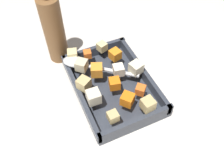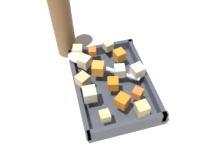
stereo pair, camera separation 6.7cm
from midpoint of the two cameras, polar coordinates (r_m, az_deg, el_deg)
The scene contains 19 objects.
ground_plane at distance 0.72m, azimuth 2.66°, elevation -2.29°, with size 4.00×4.00×0.00m, color beige.
baking_dish at distance 0.70m, azimuth 2.72°, elevation -2.41°, with size 0.29×0.21×0.05m.
carrot_chunk_far_left at distance 0.68m, azimuth -0.49°, elevation 1.85°, with size 0.03×0.03×0.03m, color orange.
carrot_chunk_corner_sw at distance 0.65m, azimuth 3.18°, elevation -1.78°, with size 0.03×0.03×0.03m, color orange.
carrot_chunk_mid_right at distance 0.72m, azimuth 4.42°, elevation 5.01°, with size 0.03×0.03×0.03m, color orange.
carrot_chunk_corner_ne at distance 0.62m, azimuth 6.00°, elevation -5.76°, with size 0.03×0.03×0.03m, color orange.
carrot_chunk_back_center at distance 0.73m, azimuth -2.01°, elevation 5.81°, with size 0.02×0.02×0.02m, color orange.
carrot_chunk_corner_se at distance 0.64m, azimuth 9.04°, elevation -3.99°, with size 0.02×0.02×0.02m, color orange.
potato_chunk_corner_nw at distance 0.75m, azimuth 1.67°, elevation 7.18°, with size 0.03×0.03×0.03m, color #E0CC89.
potato_chunk_mid_left at distance 0.73m, azimuth -5.47°, elevation 6.08°, with size 0.03×0.03×0.03m, color #E0CC89.
potato_chunk_far_right at distance 0.61m, azimuth 10.21°, elevation -7.53°, with size 0.03×0.03×0.03m, color tan.
potato_chunk_front_center at distance 0.65m, azimuth -3.98°, elevation -0.88°, with size 0.03×0.03×0.03m, color tan.
potato_chunk_near_right at distance 0.59m, azimuth 1.56°, elevation -9.37°, with size 0.02×0.02×0.02m, color tan.
potato_chunk_near_spoon at distance 0.68m, azimuth 8.82°, elevation 1.30°, with size 0.03×0.03×0.03m, color beige.
potato_chunk_under_handle at distance 0.70m, azimuth -3.80°, elevation 3.45°, with size 0.03×0.03×0.03m, color beige.
parsnip_chunk_rim_edge at distance 0.62m, azimuth -2.23°, elevation -4.23°, with size 0.03×0.03×0.03m, color beige.
parsnip_chunk_near_left at distance 0.67m, azimuth 4.74°, elevation 0.99°, with size 0.03×0.03×0.03m, color silver.
serving_spoon at distance 0.71m, azimuth -4.32°, elevation 4.05°, with size 0.16×0.19×0.02m.
pepper_mill at distance 0.75m, azimuth -8.96°, elevation 11.87°, with size 0.06×0.06×0.24m.
Camera 2 is at (-0.42, 0.12, 0.57)m, focal length 38.89 mm.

